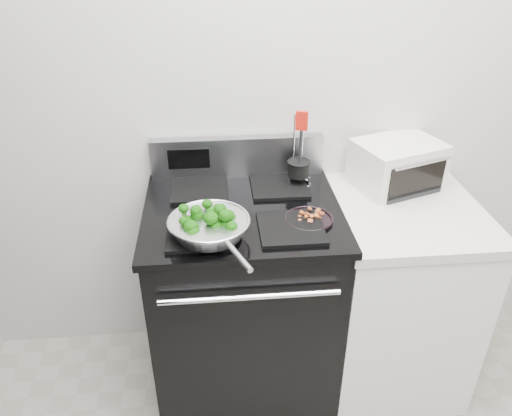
{
  "coord_description": "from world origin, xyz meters",
  "views": [
    {
      "loc": [
        -0.41,
        -0.3,
        1.96
      ],
      "look_at": [
        -0.25,
        1.36,
        0.98
      ],
      "focal_mm": 35.0,
      "sensor_mm": 36.0,
      "label": 1
    }
  ],
  "objects": [
    {
      "name": "counter",
      "position": [
        0.39,
        1.41,
        0.46
      ],
      "size": [
        0.62,
        0.68,
        0.92
      ],
      "color": "white",
      "rests_on": "floor"
    },
    {
      "name": "gas_range",
      "position": [
        -0.3,
        1.41,
        0.49
      ],
      "size": [
        0.79,
        0.69,
        1.13
      ],
      "color": "black",
      "rests_on": "floor"
    },
    {
      "name": "skillet",
      "position": [
        -0.43,
        1.21,
        1.0
      ],
      "size": [
        0.3,
        0.45,
        0.06
      ],
      "rotation": [
        0.0,
        0.0,
        0.39
      ],
      "color": "silver",
      "rests_on": "gas_range"
    },
    {
      "name": "toaster_oven",
      "position": [
        0.39,
        1.61,
        1.02
      ],
      "size": [
        0.42,
        0.37,
        0.2
      ],
      "rotation": [
        0.0,
        0.0,
        0.33
      ],
      "color": "silver",
      "rests_on": "counter"
    },
    {
      "name": "bacon_plate",
      "position": [
        -0.05,
        1.3,
        0.97
      ],
      "size": [
        0.19,
        0.19,
        0.04
      ],
      "rotation": [
        0.0,
        0.0,
        -0.43
      ],
      "color": "black",
      "rests_on": "gas_range"
    },
    {
      "name": "utensil_holder",
      "position": [
        -0.05,
        1.59,
        1.01
      ],
      "size": [
        0.11,
        0.11,
        0.34
      ],
      "rotation": [
        0.0,
        0.0,
        -0.28
      ],
      "color": "silver",
      "rests_on": "gas_range"
    },
    {
      "name": "back_wall",
      "position": [
        0.0,
        1.75,
        1.35
      ],
      "size": [
        4.0,
        0.02,
        2.7
      ],
      "primitive_type": "cube",
      "color": "beige",
      "rests_on": "ground"
    },
    {
      "name": "broccoli_pile",
      "position": [
        -0.43,
        1.22,
        1.02
      ],
      "size": [
        0.23,
        0.23,
        0.08
      ],
      "primitive_type": null,
      "color": "black",
      "rests_on": "skillet"
    }
  ]
}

